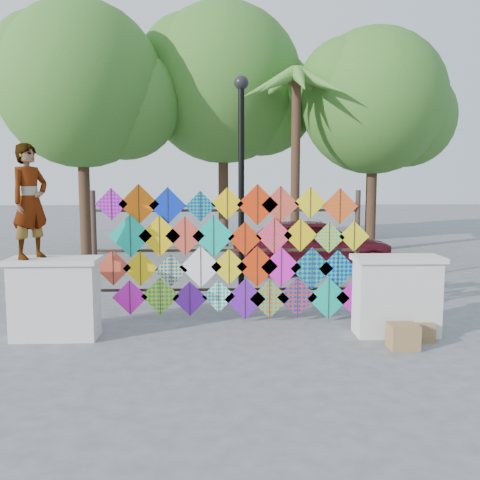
# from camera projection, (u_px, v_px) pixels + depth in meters

# --- Properties ---
(ground) EXTENTS (80.00, 80.00, 0.00)m
(ground) POSITION_uv_depth(u_px,v_px,m) (228.00, 333.00, 8.71)
(ground) COLOR gray
(ground) RESTS_ON ground
(parapet_left) EXTENTS (1.40, 0.65, 1.28)m
(parapet_left) POSITION_uv_depth(u_px,v_px,m) (55.00, 298.00, 8.34)
(parapet_left) COLOR silver
(parapet_left) RESTS_ON ground
(parapet_right) EXTENTS (1.40, 0.65, 1.28)m
(parapet_right) POSITION_uv_depth(u_px,v_px,m) (396.00, 295.00, 8.54)
(parapet_right) COLOR silver
(parapet_right) RESTS_ON ground
(kite_rack) EXTENTS (4.91, 0.24, 2.41)m
(kite_rack) POSITION_uv_depth(u_px,v_px,m) (233.00, 254.00, 9.29)
(kite_rack) COLOR #30221A
(kite_rack) RESTS_ON ground
(tree_west) EXTENTS (5.85, 5.20, 8.01)m
(tree_west) POSITION_uv_depth(u_px,v_px,m) (84.00, 86.00, 16.88)
(tree_west) COLOR #4F3122
(tree_west) RESTS_ON ground
(tree_mid) EXTENTS (6.30, 5.60, 8.61)m
(tree_mid) POSITION_uv_depth(u_px,v_px,m) (226.00, 85.00, 18.98)
(tree_mid) COLOR #4F3122
(tree_mid) RESTS_ON ground
(tree_east) EXTENTS (5.40, 4.80, 7.42)m
(tree_east) POSITION_uv_depth(u_px,v_px,m) (376.00, 102.00, 17.77)
(tree_east) COLOR #4F3122
(tree_east) RESTS_ON ground
(palm_tree) EXTENTS (3.62, 3.62, 5.83)m
(palm_tree) POSITION_uv_depth(u_px,v_px,m) (296.00, 96.00, 16.15)
(palm_tree) COLOR #4F3122
(palm_tree) RESTS_ON ground
(vendor_woman) EXTENTS (0.69, 0.77, 1.76)m
(vendor_woman) POSITION_uv_depth(u_px,v_px,m) (30.00, 201.00, 8.15)
(vendor_woman) COLOR #99999E
(vendor_woman) RESTS_ON parapet_left
(sedan) EXTENTS (4.54, 2.52, 1.46)m
(sedan) POSITION_uv_depth(u_px,v_px,m) (313.00, 244.00, 14.30)
(sedan) COLOR #560E1A
(sedan) RESTS_ON ground
(lamppost) EXTENTS (0.28, 0.28, 4.46)m
(lamppost) POSITION_uv_depth(u_px,v_px,m) (241.00, 168.00, 10.39)
(lamppost) COLOR black
(lamppost) RESTS_ON ground
(cardboard_box_near) EXTENTS (0.42, 0.37, 0.37)m
(cardboard_box_near) POSITION_uv_depth(u_px,v_px,m) (403.00, 336.00, 7.89)
(cardboard_box_near) COLOR olive
(cardboard_box_near) RESTS_ON ground
(cardboard_box_far) EXTENTS (0.33, 0.30, 0.28)m
(cardboard_box_far) POSITION_uv_depth(u_px,v_px,m) (422.00, 332.00, 8.30)
(cardboard_box_far) COLOR olive
(cardboard_box_far) RESTS_ON ground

